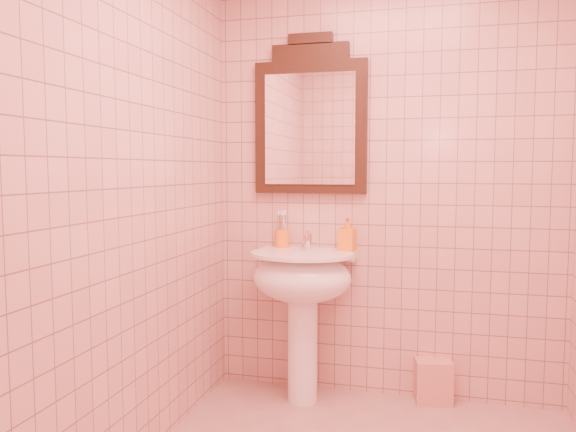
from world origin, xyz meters
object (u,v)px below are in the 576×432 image
(toothbrush_cup, at_px, (282,238))
(pedestal_sink, at_px, (302,288))
(soap_dispenser, at_px, (348,234))
(towel, at_px, (433,382))
(mirror, at_px, (310,120))

(toothbrush_cup, bearing_deg, pedestal_sink, -46.85)
(pedestal_sink, distance_m, soap_dispenser, 0.40)
(pedestal_sink, height_order, towel, pedestal_sink)
(soap_dispenser, xyz_separation_m, towel, (0.49, 0.04, -0.84))
(towel, bearing_deg, soap_dispenser, -175.81)
(toothbrush_cup, height_order, soap_dispenser, toothbrush_cup)
(mirror, relative_size, towel, 3.76)
(pedestal_sink, height_order, toothbrush_cup, toothbrush_cup)
(toothbrush_cup, xyz_separation_m, towel, (0.90, -0.01, -0.80))
(pedestal_sink, bearing_deg, towel, 13.01)
(toothbrush_cup, relative_size, soap_dispenser, 1.02)
(soap_dispenser, relative_size, towel, 0.78)
(mirror, bearing_deg, toothbrush_cup, -171.25)
(mirror, xyz_separation_m, towel, (0.73, -0.03, -1.49))
(towel, bearing_deg, mirror, 177.46)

